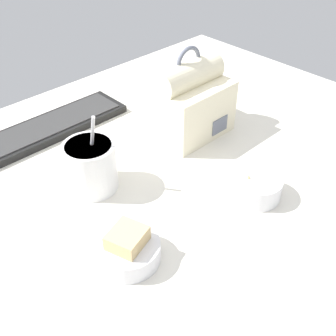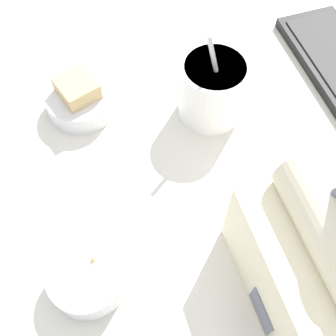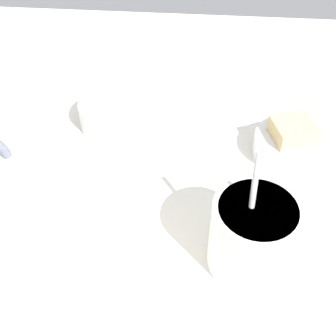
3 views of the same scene
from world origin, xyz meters
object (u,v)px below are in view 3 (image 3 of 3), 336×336
object	(u,v)px
bento_bowl_sandwich	(290,144)
bento_bowl_snacks	(110,113)
lunch_bag	(2,217)
soup_cup	(253,235)

from	to	relation	value
bento_bowl_sandwich	bento_bowl_snacks	world-z (taller)	bento_bowl_sandwich
lunch_bag	soup_cup	world-z (taller)	lunch_bag
soup_cup	bento_bowl_sandwich	distance (cm)	21.77
bento_bowl_snacks	lunch_bag	bearing A→B (deg)	74.07
lunch_bag	bento_bowl_sandwich	size ratio (longest dim) A/B	1.96
lunch_bag	bento_bowl_sandwich	distance (cm)	43.62
lunch_bag	bento_bowl_sandwich	xyz separation A→B (cm)	(-37.14, -22.13, -5.82)
bento_bowl_sandwich	lunch_bag	bearing A→B (deg)	30.79
lunch_bag	soup_cup	bearing A→B (deg)	-176.60
bento_bowl_sandwich	bento_bowl_snacks	size ratio (longest dim) A/B	1.11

